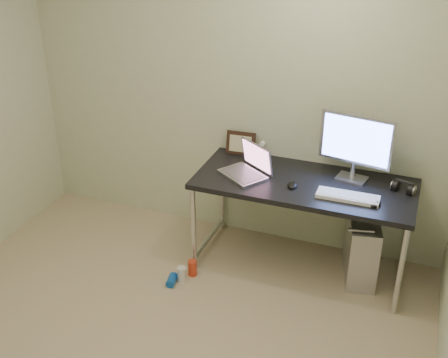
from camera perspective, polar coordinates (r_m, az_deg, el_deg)
The scene contains 16 objects.
wall_back at distance 4.44m, azimuth 0.97°, elevation 8.91°, with size 3.50×0.02×2.50m, color beige.
desk at distance 4.19m, azimuth 8.11°, elevation -1.21°, with size 1.61×0.70×0.75m.
tower_computer at distance 4.39m, azimuth 13.77°, elevation -6.77°, with size 0.31×0.52×0.54m.
cable_a at distance 4.53m, azimuth 13.83°, elevation -3.37°, with size 0.01×0.01×0.70m, color black.
cable_b at distance 4.52m, azimuth 14.88°, elevation -3.90°, with size 0.01×0.01×0.72m, color black.
can_red at distance 4.38m, azimuth -3.23°, elevation -9.01°, with size 0.07×0.07×0.13m, color red.
can_white at distance 4.32m, azimuth -4.33°, elevation -9.64°, with size 0.07×0.07×0.12m, color silver.
can_blue at distance 4.32m, azimuth -5.33°, elevation -10.19°, with size 0.07×0.07×0.12m, color blue.
laptop at distance 4.20m, azimuth 2.46°, elevation 1.17°, with size 0.43×0.42×0.23m.
monitor at distance 4.13m, azimuth 13.25°, elevation 3.62°, with size 0.53×0.19×0.50m.
keyboard at distance 3.98m, azimuth 12.47°, elevation -1.76°, with size 0.43×0.14×0.03m, color white.
mouse_right at distance 3.94m, azimuth 15.15°, elevation -2.36°, with size 0.07×0.11×0.04m, color black.
mouse_left at distance 4.07m, azimuth 6.97°, elevation -0.50°, with size 0.07×0.12×0.04m, color black.
headphones at distance 4.17m, azimuth 17.76°, elevation -0.85°, with size 0.17×0.10×0.10m.
picture_frame at distance 4.51m, azimuth 1.71°, elevation 3.65°, with size 0.24×0.03×0.19m, color black.
webcam at distance 4.48m, azimuth 3.90°, elevation 3.41°, with size 0.04×0.04×0.13m.
Camera 1 is at (1.42, -2.22, 2.66)m, focal length 45.00 mm.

